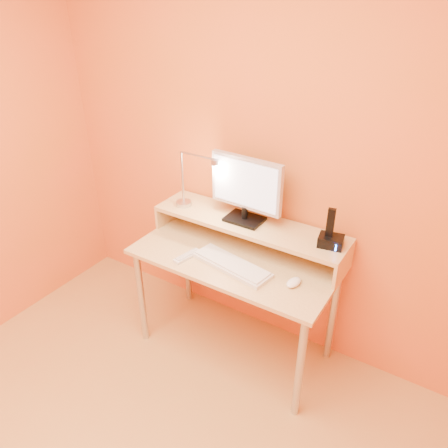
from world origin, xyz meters
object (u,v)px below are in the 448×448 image
Objects in this scene: keyboard at (232,265)px; mouse at (294,282)px; monitor_panel at (246,183)px; remote_control at (187,256)px; phone_dock at (331,241)px; lamp_base at (184,203)px.

mouse is at bearing 14.58° from keyboard.
keyboard is at bearing -165.95° from mouse.
monitor_panel reaches higher than remote_control.
mouse is 0.59× the size of remote_control.
remote_control is at bearing -167.18° from phone_dock.
phone_dock is at bearing 1.62° from monitor_panel.
monitor_panel reaches higher than phone_dock.
monitor_panel is at bearing 70.30° from remote_control.
lamp_base is 0.77× the size of phone_dock.
lamp_base is 0.40m from remote_control.
monitor_panel is 4.36× the size of mouse.
phone_dock is at bearing 35.27° from remote_control.
mouse reaches higher than keyboard.
mouse is at bearing -124.62° from phone_dock.
phone_dock is at bearing 74.97° from mouse.
phone_dock reaches higher than lamp_base.
remote_control is (-0.20, -0.32, -0.39)m from monitor_panel.
lamp_base reaches higher than keyboard.
keyboard is (-0.46, -0.25, -0.18)m from phone_dock.
mouse is at bearing -12.67° from lamp_base.
keyboard is (0.07, -0.26, -0.39)m from monitor_panel.
lamp_base reaches higher than remote_control.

